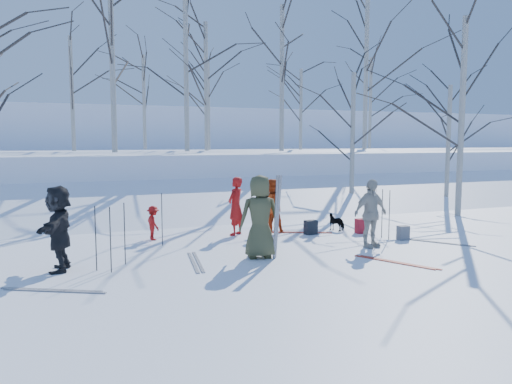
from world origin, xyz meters
name	(u,v)px	position (x,y,z in m)	size (l,w,h in m)	color
ground	(279,252)	(0.00, 0.00, 0.00)	(120.00, 120.00, 0.00)	white
snow_ramp	(202,209)	(0.00, 7.00, 0.15)	(70.00, 9.50, 1.40)	white
snow_plateau	(154,171)	(0.00, 17.00, 1.00)	(70.00, 18.00, 2.20)	white
far_hill	(114,148)	(0.00, 38.00, 2.00)	(90.00, 30.00, 6.00)	white
skier_olive_center	(260,217)	(-0.66, -0.42, 0.95)	(0.93, 0.60, 1.90)	#434328
skier_red_north	(236,206)	(-0.26, 2.42, 0.82)	(0.60, 0.39, 1.64)	#AA110F
skier_redor_behind	(271,206)	(0.82, 2.40, 0.78)	(0.76, 0.59, 1.56)	#B4340D
skier_red_seated	(153,223)	(-2.56, 2.54, 0.46)	(0.59, 0.34, 0.92)	#AA110F
skier_cream_east	(371,213)	(2.33, -0.37, 0.85)	(1.00, 0.42, 1.71)	beige
skier_grey_west	(59,228)	(-4.90, 0.04, 0.88)	(1.63, 0.52, 1.76)	black
dog	(337,222)	(2.77, 1.99, 0.25)	(0.27, 0.60, 0.51)	black
upright_ski_left	(276,217)	(-0.37, -0.66, 0.95)	(0.07, 0.02, 1.90)	silver
upright_ski_right	(278,217)	(-0.32, -0.64, 0.95)	(0.07, 0.02, 1.90)	silver
ski_pair_a	(196,262)	(-2.13, -0.30, 0.01)	(0.47, 1.91, 0.02)	silver
ski_pair_b	(297,232)	(1.52, 2.08, 0.01)	(1.81, 0.97, 0.02)	#AE2C18
ski_pair_c	(53,290)	(-5.02, -1.42, 0.01)	(1.77, 1.08, 0.02)	silver
ski_pair_d	(435,242)	(4.26, -0.50, 0.01)	(1.25, 1.67, 0.02)	silver
ski_pair_e	(396,262)	(1.94, -1.94, 0.01)	(1.02, 1.79, 0.02)	#AE2C18
ski_pole_a	(96,238)	(-4.20, -0.23, 0.67)	(0.02, 0.02, 1.34)	black
ski_pole_b	(162,220)	(-2.47, 1.72, 0.67)	(0.02, 0.02, 1.34)	black
ski_pole_c	(382,214)	(3.35, 0.56, 0.67)	(0.02, 0.02, 1.34)	black
ski_pole_d	(110,240)	(-3.93, -0.49, 0.67)	(0.02, 0.02, 1.34)	black
ski_pole_e	(125,234)	(-3.59, 0.09, 0.67)	(0.02, 0.02, 1.34)	black
ski_pole_f	(389,215)	(3.37, 0.27, 0.67)	(0.02, 0.02, 1.34)	black
backpack_red	(361,226)	(3.20, 1.34, 0.21)	(0.32, 0.22, 0.42)	maroon
backpack_grey	(403,233)	(3.70, 0.09, 0.19)	(0.30, 0.20, 0.38)	#5C5D64
backpack_dark	(311,227)	(1.76, 1.72, 0.20)	(0.34, 0.24, 0.40)	black
birch_plateau_a	(366,68)	(10.16, 11.70, 6.44)	(6.54, 6.54, 8.48)	silver
birch_plateau_b	(370,103)	(12.20, 14.25, 4.83)	(4.28, 4.28, 5.26)	silver
birch_plateau_c	(206,87)	(1.54, 11.67, 5.11)	(4.68, 4.68, 5.82)	silver
birch_plateau_e	(208,106)	(2.36, 14.16, 4.43)	(3.72, 3.72, 4.45)	silver
birch_plateau_g	(144,102)	(-0.57, 16.19, 4.67)	(4.06, 4.06, 4.94)	silver
birch_plateau_h	(186,73)	(0.41, 10.83, 5.58)	(5.33, 5.33, 6.76)	silver
birch_plateau_i	(112,57)	(-2.78, 9.77, 5.92)	(5.80, 5.80, 7.43)	silver
birch_plateau_j	(72,94)	(-4.21, 13.12, 4.72)	(4.13, 4.13, 5.05)	silver
birch_plateau_k	(301,110)	(6.88, 12.65, 4.26)	(3.49, 3.49, 4.12)	silver
birch_plateau_l	(282,79)	(4.56, 9.93, 5.42)	(5.10, 5.10, 6.43)	silver
birch_edge_b	(462,118)	(8.29, 2.96, 3.46)	(5.44, 5.44, 6.92)	silver
birch_edge_c	(448,146)	(9.96, 5.37, 2.45)	(4.03, 4.03, 4.90)	silver
birch_edge_e	(352,141)	(5.87, 6.09, 2.64)	(4.29, 4.29, 5.28)	silver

